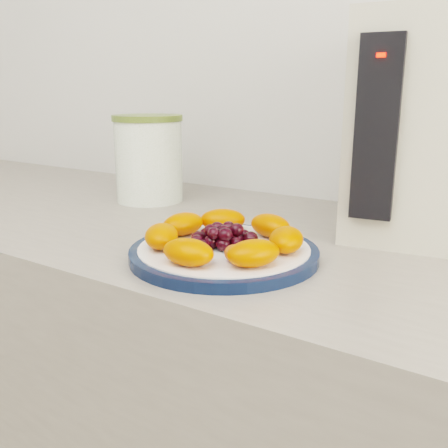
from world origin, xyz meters
The scene contains 8 objects.
plate_rim centered at (-0.03, 1.06, 0.91)m, with size 0.26×0.26×0.01m, color #0A1834.
plate_face centered at (-0.03, 1.06, 0.91)m, with size 0.24×0.24×0.02m, color white.
canister centered at (-0.37, 1.29, 0.98)m, with size 0.14×0.14×0.17m, color #477223.
canister_lid centered at (-0.37, 1.29, 1.07)m, with size 0.15×0.15×0.01m, color #5B6D2C.
appliance_body centered at (0.15, 1.35, 1.07)m, with size 0.20×0.27×0.34m, color beige.
appliance_panel centered at (0.12, 1.21, 1.08)m, with size 0.06×0.02×0.25m, color black.
appliance_led centered at (0.13, 1.20, 1.17)m, with size 0.01×0.01×0.01m, color #FF0C05.
fruit_plate centered at (-0.03, 1.06, 0.93)m, with size 0.23×0.23×0.03m.
Camera 1 is at (0.33, 0.50, 1.13)m, focal length 40.00 mm.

